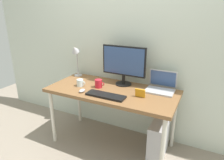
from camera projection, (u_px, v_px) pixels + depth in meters
The scene contains 12 objects.
ground_plane at pixel (112, 143), 2.66m from camera, with size 6.00×6.00×0.00m, color gray.
back_wall at pixel (126, 38), 2.57m from camera, with size 4.40×0.04×2.60m, color silver.
desk at pixel (112, 94), 2.43m from camera, with size 1.52×0.70×0.75m.
monitor at pixel (124, 63), 2.47m from camera, with size 0.56×0.20×0.49m.
laptop at pixel (161, 86), 2.36m from camera, with size 0.32×0.26×0.23m.
desk_lamp at pixel (76, 54), 2.76m from camera, with size 0.11×0.16×0.45m.
keyboard at pixel (106, 95), 2.22m from camera, with size 0.44×0.14×0.02m, color black.
mouse at pixel (82, 91), 2.33m from camera, with size 0.06×0.09×0.03m, color #B2B2B7.
coffee_mug at pixel (99, 84), 2.46m from camera, with size 0.12×0.09×0.10m.
glass_cup at pixel (80, 83), 2.50m from camera, with size 0.12×0.08×0.09m.
photo_frame at pixel (140, 93), 2.19m from camera, with size 0.11×0.02×0.09m, color orange.
computer_tower at pixel (158, 139), 2.39m from camera, with size 0.18×0.36×0.42m, color #B2B2B7.
Camera 1 is at (0.99, -1.99, 1.67)m, focal length 32.70 mm.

